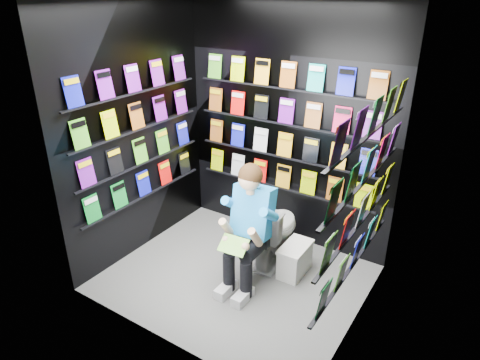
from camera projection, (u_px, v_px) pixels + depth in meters
The scene contains 13 objects.
floor at pixel (235, 278), 4.29m from camera, with size 2.40×2.40×0.00m, color #565654.
wall_back at pixel (287, 128), 4.51m from camera, with size 2.40×0.04×2.60m, color black.
wall_front at pixel (156, 201), 2.98m from camera, with size 2.40×0.04×2.60m, color black.
wall_left at pixel (136, 133), 4.34m from camera, with size 0.04×2.00×2.60m, color black.
wall_right at pixel (370, 189), 3.16m from camera, with size 0.04×2.00×2.60m, color black.
comics_back at pixel (286, 128), 4.49m from camera, with size 2.10×0.06×1.37m, color red, non-canonical shape.
comics_left at pixel (138, 134), 4.32m from camera, with size 0.06×1.70×1.37m, color red, non-canonical shape.
comics_right at pixel (366, 188), 3.17m from camera, with size 0.06×1.70×1.37m, color red, non-canonical shape.
toilet at pixel (273, 230), 4.42m from camera, with size 0.42×0.75×0.73m, color white.
longbox at pixel (295, 260), 4.30m from camera, with size 0.22×0.39×0.30m, color white.
longbox_lid at pixel (296, 247), 4.23m from camera, with size 0.24×0.41×0.03m, color white.
reader at pixel (254, 212), 3.97m from camera, with size 0.50×0.73×1.34m, color #2C8BDA, non-canonical shape.
held_comic at pixel (233, 245), 3.78m from camera, with size 0.26×0.01×0.18m, color green.
Camera 1 is at (1.94, -2.91, 2.67)m, focal length 32.00 mm.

